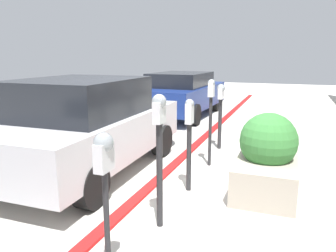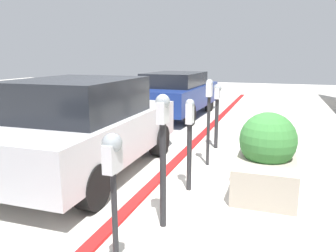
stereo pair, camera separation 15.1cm
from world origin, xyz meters
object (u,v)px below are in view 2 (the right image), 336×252
Objects in this scene: parking_meter_middle at (190,133)px; parked_car_rear at (176,93)px; parking_meter_fourth at (209,108)px; parking_meter_farthest at (217,105)px; parked_car_middle at (83,125)px; parking_meter_second at (163,139)px; planter_box at (267,159)px; parking_meter_nearest at (113,170)px.

parking_meter_middle is 0.31× the size of parked_car_rear.
parking_meter_fourth is 1.13× the size of parking_meter_farthest.
parked_car_rear is at bearing 30.02° from parking_meter_farthest.
parking_meter_middle is 0.34× the size of parked_car_middle.
parking_meter_second reaches higher than parking_meter_middle.
planter_box is (0.35, -1.07, -0.38)m from parking_meter_middle.
parked_car_middle reaches higher than parking_meter_middle.
parking_meter_fourth is at bearing -154.10° from parked_car_rear.
parked_car_rear reaches higher than parking_meter_middle.
parked_car_middle is (2.38, 1.85, -0.24)m from parking_meter_nearest.
parked_car_rear is (5.54, 0.10, -0.05)m from parked_car_middle.
parked_car_rear is (5.39, 3.06, 0.27)m from planter_box.
parking_meter_second is at bearing 143.61° from planter_box.
parked_car_rear is at bearing 23.98° from parking_meter_fourth.
parking_meter_farthest is 0.34× the size of parked_car_middle.
parking_meter_second reaches higher than parked_car_rear.
parking_meter_nearest is 1.00× the size of parking_meter_middle.
parked_car_rear is at bearing 19.18° from parking_meter_middle.
parking_meter_second is 0.38× the size of parked_car_middle.
parking_meter_farthest is (2.36, 0.04, 0.06)m from parking_meter_middle.
parking_meter_farthest reaches higher than parking_meter_nearest.
parking_meter_middle is at bearing -158.91° from parked_car_rear.
planter_box is at bearing -129.25° from parking_meter_fourth.
parking_meter_fourth is (2.31, -0.03, -0.00)m from parking_meter_second.
parking_meter_second is 0.36× the size of parked_car_rear.
parking_meter_middle is 0.93× the size of planter_box.
parked_car_middle is at bearing 139.38° from parking_meter_farthest.
parking_meter_fourth is 1.16m from parking_meter_farthest.
parking_meter_fourth is 2.18m from parked_car_middle.
parking_meter_farthest reaches higher than planter_box.
parking_meter_nearest is 8.17m from parked_car_rear.
parking_meter_farthest is at bearing 3.20° from parking_meter_fourth.
parking_meter_farthest is 0.32× the size of parked_car_rear.
parked_car_middle is 0.93× the size of parked_car_rear.
parking_meter_fourth is at bearing -0.74° from parking_meter_second.
parking_meter_nearest is at bearing 178.84° from parking_meter_fourth.
parking_meter_nearest is 0.31× the size of parked_car_rear.
parking_meter_second is 1.90m from planter_box.
parking_meter_nearest is at bearing -143.11° from parked_car_middle.
parking_meter_middle is (2.19, -0.05, -0.18)m from parking_meter_nearest.
parked_car_middle reaches higher than parking_meter_fourth.
parking_meter_farthest is 2.34m from planter_box.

